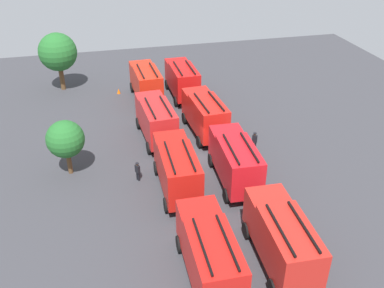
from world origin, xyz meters
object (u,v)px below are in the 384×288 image
firefighter_1 (138,171)px  firefighter_3 (254,141)px  fire_truck_0 (281,237)px  fire_truck_4 (209,252)px  fire_truck_2 (205,113)px  firefighter_0 (220,116)px  tree_1 (58,52)px  fire_truck_1 (235,159)px  tree_0 (65,139)px  fire_truck_6 (156,119)px  fire_truck_7 (146,82)px  fire_truck_3 (182,79)px  fire_truck_5 (177,167)px  traffic_cone_0 (119,91)px  firefighter_2 (183,138)px

firefighter_1 → firefighter_3: 10.82m
fire_truck_0 → fire_truck_4: bearing=94.8°
fire_truck_2 → firefighter_0: size_ratio=4.54×
firefighter_0 → tree_1: 20.25m
fire_truck_4 → fire_truck_1: bearing=-25.9°
fire_truck_0 → firefighter_3: (13.08, -3.36, -1.16)m
fire_truck_1 → tree_1: 26.35m
fire_truck_1 → tree_0: bearing=72.9°
fire_truck_6 → tree_0: (-3.79, 7.77, 0.98)m
fire_truck_7 → tree_1: (5.27, 9.06, 2.29)m
fire_truck_6 → fire_truck_0: bearing=-168.0°
fire_truck_3 → tree_1: size_ratio=1.09×
fire_truck_2 → firefighter_3: (-3.96, -3.50, -1.16)m
firefighter_3 → fire_truck_1: bearing=178.3°
fire_truck_5 → fire_truck_6: 8.28m
firefighter_0 → fire_truck_1: bearing=-43.7°
fire_truck_4 → tree_1: bearing=16.7°
fire_truck_0 → firefighter_1: fire_truck_0 is taller
fire_truck_2 → fire_truck_7: same height
fire_truck_6 → firefighter_1: 6.76m
firefighter_0 → traffic_cone_0: firefighter_0 is taller
tree_0 → traffic_cone_0: 16.45m
fire_truck_7 → traffic_cone_0: bearing=46.9°
fire_truck_7 → firefighter_2: bearing=-173.9°
fire_truck_4 → firefighter_3: (13.26, -7.88, -1.16)m
fire_truck_0 → fire_truck_7: (26.10, 4.32, 0.00)m
firefighter_1 → fire_truck_3: bearing=37.3°
fire_truck_3 → traffic_cone_0: (2.62, 6.87, -1.87)m
fire_truck_7 → fire_truck_6: bearing=175.1°
fire_truck_0 → firefighter_3: fire_truck_0 is taller
fire_truck_2 → fire_truck_6: same height
fire_truck_4 → traffic_cone_0: 28.94m
fire_truck_2 → firefighter_3: size_ratio=4.16×
fire_truck_2 → tree_1: tree_1 is taller
fire_truck_2 → fire_truck_5: (-8.26, 4.38, 0.00)m
fire_truck_5 → firefighter_3: fire_truck_5 is taller
fire_truck_5 → tree_1: bearing=22.4°
fire_truck_7 → traffic_cone_0: 4.23m
fire_truck_6 → fire_truck_7: 9.06m
fire_truck_1 → firefighter_0: 9.94m
firefighter_3 → traffic_cone_0: bearing=70.3°
firefighter_3 → fire_truck_7: bearing=66.6°
firefighter_1 → tree_1: tree_1 is taller
firefighter_2 → traffic_cone_0: firefighter_2 is taller
fire_truck_1 → fire_truck_7: size_ratio=1.00×
traffic_cone_0 → tree_0: bearing=161.0°
fire_truck_1 → fire_truck_4: (-8.99, 4.57, 0.00)m
tree_0 → traffic_cone_0: size_ratio=8.22×
fire_truck_3 → traffic_cone_0: size_ratio=12.73×
firefighter_1 → tree_1: (20.45, 6.13, 3.56)m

